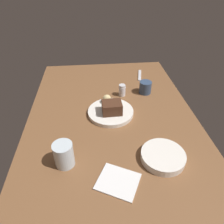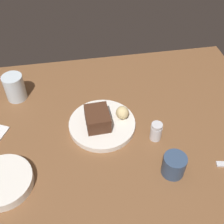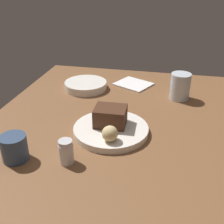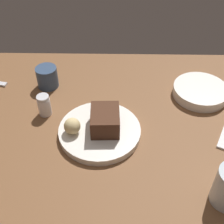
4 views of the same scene
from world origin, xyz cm
name	(u,v)px [view 2 (image 2 of 4)]	position (x,y,z in cm)	size (l,w,h in cm)	color
dining_table	(106,130)	(0.00, 0.00, 1.50)	(120.00, 84.00, 3.00)	brown
dessert_plate	(102,124)	(1.23, -0.50, 4.01)	(23.14, 23.14, 2.02)	white
chocolate_cake_slice	(98,119)	(2.80, 0.17, 7.91)	(9.62, 7.85, 5.78)	#472819
bread_roll	(122,113)	(-6.13, -1.83, 7.32)	(4.59, 4.59, 4.59)	#DBC184
salt_shaker	(156,131)	(-15.68, 7.64, 6.34)	(3.87, 3.87, 6.78)	silver
water_glass	(15,87)	(31.48, -20.96, 8.08)	(7.58, 7.58, 10.15)	silver
side_bowl	(3,182)	(33.01, 17.31, 4.57)	(17.49, 17.49, 3.14)	white
coffee_cup	(174,165)	(-17.20, 21.45, 6.57)	(6.96, 6.96, 7.14)	#334766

